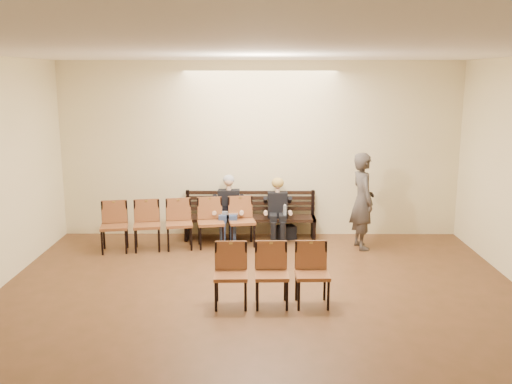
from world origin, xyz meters
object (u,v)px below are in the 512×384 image
bag (286,232)px  passerby (363,194)px  seated_woman (278,213)px  bench (250,228)px  chair_row_front (179,224)px  seated_man (229,210)px  water_bottle (285,216)px  laptop (230,214)px  chair_row_back (272,275)px

bag → passerby: passerby is taller
seated_woman → bag: seated_woman is taller
bench → chair_row_front: (-1.33, -0.65, 0.24)m
bench → passerby: (2.11, -0.60, 0.82)m
bench → seated_man: size_ratio=2.07×
bench → passerby: passerby is taller
bag → seated_woman: bearing=-151.0°
seated_man → water_bottle: seated_man is taller
bench → seated_woman: (0.54, -0.12, 0.33)m
laptop → bag: size_ratio=0.88×
seated_man → bag: seated_man is taller
water_bottle → passerby: size_ratio=0.10×
bench → seated_man: (-0.42, -0.12, 0.40)m
chair_row_front → laptop: bearing=12.3°
seated_woman → chair_row_front: size_ratio=0.39×
seated_woman → water_bottle: size_ratio=5.21×
laptop → water_bottle: (1.07, -0.06, -0.01)m
seated_man → passerby: bearing=-10.7°
laptop → bag: bearing=19.1°
seated_man → seated_woman: 0.97m
bag → chair_row_back: size_ratio=0.23×
seated_man → bag: 1.24m
water_bottle → laptop: bearing=177.0°
bench → water_bottle: size_ratio=12.14×
laptop → chair_row_back: 3.20m
bench → passerby: 2.34m
seated_man → bench: bearing=15.9°
seated_man → chair_row_back: bearing=-76.6°
bag → chair_row_front: (-2.04, -0.62, 0.33)m
seated_man → chair_row_front: 1.06m
seated_man → chair_row_back: seated_man is taller
seated_woman → laptop: (-0.94, -0.15, 0.01)m
bench → passerby: size_ratio=1.24×
seated_man → water_bottle: (1.10, -0.21, -0.07)m
bag → chair_row_front: chair_row_front is taller
laptop → passerby: (2.51, -0.33, 0.48)m
laptop → passerby: passerby is taller
water_bottle → bag: bearing=83.1°
water_bottle → passerby: (1.44, -0.27, 0.49)m
seated_man → water_bottle: 1.12m
laptop → seated_woman: bearing=15.9°
water_bottle → bench: bearing=153.8°
passerby → chair_row_back: 3.35m
bench → laptop: (-0.40, -0.27, 0.34)m
bench → chair_row_back: size_ratio=1.60×
chair_row_front → chair_row_back: (1.68, -2.74, -0.02)m
seated_woman → laptop: seated_woman is taller
chair_row_back → chair_row_front: bearing=119.9°
seated_man → water_bottle: size_ratio=5.86×
laptop → chair_row_front: 1.01m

